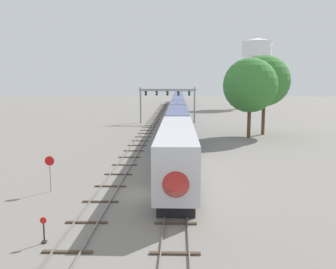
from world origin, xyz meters
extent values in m
plane|color=gray|center=(0.00, 0.00, 0.00)|extent=(400.00, 400.00, 0.00)
cube|color=slate|center=(1.28, 60.00, 0.08)|extent=(0.07, 200.00, 0.16)
cube|color=slate|center=(2.72, 60.00, 0.08)|extent=(0.07, 200.00, 0.16)
cube|color=#473828|center=(2.00, -10.00, 0.05)|extent=(2.60, 0.24, 0.10)
cube|color=#473828|center=(2.00, -6.00, 0.05)|extent=(2.60, 0.24, 0.10)
cube|color=#473828|center=(2.00, -2.00, 0.05)|extent=(2.60, 0.24, 0.10)
cube|color=#473828|center=(2.00, 2.00, 0.05)|extent=(2.60, 0.24, 0.10)
cube|color=#473828|center=(2.00, 6.00, 0.05)|extent=(2.60, 0.24, 0.10)
cube|color=#473828|center=(2.00, 10.00, 0.05)|extent=(2.60, 0.24, 0.10)
cube|color=#473828|center=(2.00, 14.00, 0.05)|extent=(2.60, 0.24, 0.10)
cube|color=#473828|center=(2.00, 18.00, 0.05)|extent=(2.60, 0.24, 0.10)
cube|color=#473828|center=(2.00, 22.00, 0.05)|extent=(2.60, 0.24, 0.10)
cube|color=#473828|center=(2.00, 26.00, 0.05)|extent=(2.60, 0.24, 0.10)
cube|color=#473828|center=(2.00, 30.00, 0.05)|extent=(2.60, 0.24, 0.10)
cube|color=#473828|center=(2.00, 34.00, 0.05)|extent=(2.60, 0.24, 0.10)
cube|color=#473828|center=(2.00, 38.00, 0.05)|extent=(2.60, 0.24, 0.10)
cube|color=#473828|center=(2.00, 42.00, 0.05)|extent=(2.60, 0.24, 0.10)
cube|color=#473828|center=(2.00, 46.00, 0.05)|extent=(2.60, 0.24, 0.10)
cube|color=#473828|center=(2.00, 50.00, 0.05)|extent=(2.60, 0.24, 0.10)
cube|color=#473828|center=(2.00, 54.00, 0.05)|extent=(2.60, 0.24, 0.10)
cube|color=#473828|center=(2.00, 58.00, 0.05)|extent=(2.60, 0.24, 0.10)
cube|color=#473828|center=(2.00, 62.00, 0.05)|extent=(2.60, 0.24, 0.10)
cube|color=#473828|center=(2.00, 66.00, 0.05)|extent=(2.60, 0.24, 0.10)
cube|color=#473828|center=(2.00, 70.00, 0.05)|extent=(2.60, 0.24, 0.10)
cube|color=#473828|center=(2.00, 74.00, 0.05)|extent=(2.60, 0.24, 0.10)
cube|color=#473828|center=(2.00, 78.00, 0.05)|extent=(2.60, 0.24, 0.10)
cube|color=#473828|center=(2.00, 82.00, 0.05)|extent=(2.60, 0.24, 0.10)
cube|color=#473828|center=(2.00, 86.00, 0.05)|extent=(2.60, 0.24, 0.10)
cube|color=#473828|center=(2.00, 90.00, 0.05)|extent=(2.60, 0.24, 0.10)
cube|color=#473828|center=(2.00, 94.00, 0.05)|extent=(2.60, 0.24, 0.10)
cube|color=#473828|center=(2.00, 98.00, 0.05)|extent=(2.60, 0.24, 0.10)
cube|color=#473828|center=(2.00, 102.00, 0.05)|extent=(2.60, 0.24, 0.10)
cube|color=#473828|center=(2.00, 106.00, 0.05)|extent=(2.60, 0.24, 0.10)
cube|color=#473828|center=(2.00, 110.00, 0.05)|extent=(2.60, 0.24, 0.10)
cube|color=#473828|center=(2.00, 114.00, 0.05)|extent=(2.60, 0.24, 0.10)
cube|color=#473828|center=(2.00, 118.00, 0.05)|extent=(2.60, 0.24, 0.10)
cube|color=#473828|center=(2.00, 122.00, 0.05)|extent=(2.60, 0.24, 0.10)
cube|color=#473828|center=(2.00, 126.00, 0.05)|extent=(2.60, 0.24, 0.10)
cube|color=#473828|center=(2.00, 130.00, 0.05)|extent=(2.60, 0.24, 0.10)
cube|color=#473828|center=(2.00, 134.00, 0.05)|extent=(2.60, 0.24, 0.10)
cube|color=#473828|center=(2.00, 138.00, 0.05)|extent=(2.60, 0.24, 0.10)
cube|color=#473828|center=(2.00, 142.00, 0.05)|extent=(2.60, 0.24, 0.10)
cube|color=#473828|center=(2.00, 146.00, 0.05)|extent=(2.60, 0.24, 0.10)
cube|color=#473828|center=(2.00, 150.00, 0.05)|extent=(2.60, 0.24, 0.10)
cube|color=#473828|center=(2.00, 154.00, 0.05)|extent=(2.60, 0.24, 0.10)
cube|color=#473828|center=(2.00, 158.00, 0.05)|extent=(2.60, 0.24, 0.10)
cube|color=slate|center=(-4.22, 40.00, 0.08)|extent=(0.07, 160.00, 0.16)
cube|color=slate|center=(-2.78, 40.00, 0.08)|extent=(0.07, 160.00, 0.16)
cube|color=#473828|center=(-3.50, -10.00, 0.05)|extent=(2.60, 0.24, 0.10)
cube|color=#473828|center=(-3.50, -6.00, 0.05)|extent=(2.60, 0.24, 0.10)
cube|color=#473828|center=(-3.50, -2.00, 0.05)|extent=(2.60, 0.24, 0.10)
cube|color=#473828|center=(-3.50, 2.00, 0.05)|extent=(2.60, 0.24, 0.10)
cube|color=#473828|center=(-3.50, 6.00, 0.05)|extent=(2.60, 0.24, 0.10)
cube|color=#473828|center=(-3.50, 10.00, 0.05)|extent=(2.60, 0.24, 0.10)
cube|color=#473828|center=(-3.50, 14.00, 0.05)|extent=(2.60, 0.24, 0.10)
cube|color=#473828|center=(-3.50, 18.00, 0.05)|extent=(2.60, 0.24, 0.10)
cube|color=#473828|center=(-3.50, 22.00, 0.05)|extent=(2.60, 0.24, 0.10)
cube|color=#473828|center=(-3.50, 26.00, 0.05)|extent=(2.60, 0.24, 0.10)
cube|color=#473828|center=(-3.50, 30.00, 0.05)|extent=(2.60, 0.24, 0.10)
cube|color=#473828|center=(-3.50, 34.00, 0.05)|extent=(2.60, 0.24, 0.10)
cube|color=#473828|center=(-3.50, 38.00, 0.05)|extent=(2.60, 0.24, 0.10)
cube|color=#473828|center=(-3.50, 42.00, 0.05)|extent=(2.60, 0.24, 0.10)
cube|color=#473828|center=(-3.50, 46.00, 0.05)|extent=(2.60, 0.24, 0.10)
cube|color=#473828|center=(-3.50, 50.00, 0.05)|extent=(2.60, 0.24, 0.10)
cube|color=#473828|center=(-3.50, 54.00, 0.05)|extent=(2.60, 0.24, 0.10)
cube|color=#473828|center=(-3.50, 58.00, 0.05)|extent=(2.60, 0.24, 0.10)
cube|color=#473828|center=(-3.50, 62.00, 0.05)|extent=(2.60, 0.24, 0.10)
cube|color=#473828|center=(-3.50, 66.00, 0.05)|extent=(2.60, 0.24, 0.10)
cube|color=#473828|center=(-3.50, 70.00, 0.05)|extent=(2.60, 0.24, 0.10)
cube|color=#473828|center=(-3.50, 74.00, 0.05)|extent=(2.60, 0.24, 0.10)
cube|color=#473828|center=(-3.50, 78.00, 0.05)|extent=(2.60, 0.24, 0.10)
cube|color=#473828|center=(-3.50, 82.00, 0.05)|extent=(2.60, 0.24, 0.10)
cube|color=#473828|center=(-3.50, 86.00, 0.05)|extent=(2.60, 0.24, 0.10)
cube|color=#473828|center=(-3.50, 90.00, 0.05)|extent=(2.60, 0.24, 0.10)
cube|color=#473828|center=(-3.50, 94.00, 0.05)|extent=(2.60, 0.24, 0.10)
cube|color=#473828|center=(-3.50, 98.00, 0.05)|extent=(2.60, 0.24, 0.10)
cube|color=#473828|center=(-3.50, 102.00, 0.05)|extent=(2.60, 0.24, 0.10)
cube|color=#473828|center=(-3.50, 106.00, 0.05)|extent=(2.60, 0.24, 0.10)
cube|color=#473828|center=(-3.50, 110.00, 0.05)|extent=(2.60, 0.24, 0.10)
cube|color=#473828|center=(-3.50, 114.00, 0.05)|extent=(2.60, 0.24, 0.10)
cube|color=#473828|center=(-3.50, 118.00, 0.05)|extent=(2.60, 0.24, 0.10)
cube|color=silver|center=(2.00, 4.03, 2.90)|extent=(3.00, 20.07, 3.80)
cone|color=#B2231E|center=(2.00, -6.20, 2.50)|extent=(2.88, 2.60, 2.88)
cube|color=black|center=(2.00, -4.80, 4.04)|extent=(3.04, 1.80, 1.10)
cube|color=black|center=(2.00, 4.03, 0.50)|extent=(2.52, 18.06, 1.00)
cube|color=#4C5684|center=(2.00, 25.10, 2.90)|extent=(3.00, 20.07, 3.80)
cube|color=black|center=(2.00, 25.10, 3.30)|extent=(3.04, 18.46, 0.90)
cube|color=black|center=(2.00, 25.10, 0.50)|extent=(2.52, 18.06, 1.00)
cube|color=#4C5684|center=(2.00, 46.17, 2.90)|extent=(3.00, 20.07, 3.80)
cube|color=black|center=(2.00, 46.17, 3.30)|extent=(3.04, 18.46, 0.90)
cube|color=black|center=(2.00, 46.17, 0.50)|extent=(2.52, 18.06, 1.00)
cube|color=#4C5684|center=(2.00, 67.24, 2.90)|extent=(3.00, 20.07, 3.80)
cube|color=black|center=(2.00, 67.24, 3.30)|extent=(3.04, 18.46, 0.90)
cube|color=black|center=(2.00, 67.24, 0.50)|extent=(2.52, 18.06, 1.00)
cube|color=#4C5684|center=(2.00, 88.31, 2.90)|extent=(3.00, 20.07, 3.80)
cube|color=black|center=(2.00, 88.31, 3.30)|extent=(3.04, 18.46, 0.90)
cube|color=black|center=(2.00, 88.31, 0.50)|extent=(2.52, 18.06, 1.00)
cube|color=#4C5684|center=(2.00, 109.37, 2.90)|extent=(3.00, 20.07, 3.80)
cube|color=black|center=(2.00, 109.37, 3.30)|extent=(3.04, 18.46, 0.90)
cube|color=black|center=(2.00, 109.37, 0.50)|extent=(2.52, 18.06, 1.00)
cube|color=#4C5684|center=(2.00, 130.44, 2.90)|extent=(3.00, 20.07, 3.80)
cube|color=black|center=(2.00, 130.44, 3.30)|extent=(3.04, 18.46, 0.90)
cube|color=black|center=(2.00, 130.44, 0.50)|extent=(2.52, 18.06, 1.00)
cylinder|color=#999BA0|center=(-6.00, 50.70, 3.80)|extent=(0.36, 0.36, 7.60)
cylinder|color=#999BA0|center=(5.50, 50.70, 3.80)|extent=(0.36, 0.36, 7.60)
cube|color=#999BA0|center=(-0.25, 50.70, 7.00)|extent=(12.10, 0.36, 0.50)
cube|color=black|center=(-4.85, 50.75, 6.30)|extent=(0.44, 0.32, 0.90)
sphere|color=green|center=(-4.85, 50.56, 6.30)|extent=(0.28, 0.28, 0.28)
cube|color=black|center=(-2.55, 50.75, 6.30)|extent=(0.44, 0.32, 0.90)
sphere|color=yellow|center=(-2.55, 50.56, 6.30)|extent=(0.28, 0.28, 0.28)
cube|color=black|center=(-0.25, 50.75, 6.30)|extent=(0.44, 0.32, 0.90)
sphere|color=green|center=(-0.25, 50.56, 6.30)|extent=(0.28, 0.28, 0.28)
cube|color=black|center=(2.05, 50.75, 6.30)|extent=(0.44, 0.32, 0.90)
sphere|color=green|center=(2.05, 50.56, 6.30)|extent=(0.28, 0.28, 0.28)
cube|color=black|center=(4.35, 50.75, 6.30)|extent=(0.44, 0.32, 0.90)
sphere|color=green|center=(4.35, 50.56, 6.30)|extent=(0.28, 0.28, 0.28)
cylinder|color=beige|center=(28.37, 99.90, 8.64)|extent=(2.60, 2.60, 17.28)
cylinder|color=white|center=(28.37, 99.90, 19.72)|extent=(9.96, 9.96, 4.89)
cone|color=white|center=(28.37, 99.90, 22.76)|extent=(10.16, 10.16, 1.20)
cylinder|color=black|center=(-5.10, -8.87, 0.55)|extent=(0.08, 0.08, 1.10)
cylinder|color=red|center=(-5.10, -8.89, 1.28)|extent=(0.36, 0.03, 0.36)
cube|color=#333333|center=(-5.10, -8.87, 0.06)|extent=(0.24, 0.24, 0.12)
cylinder|color=gray|center=(-8.00, 0.51, 1.10)|extent=(0.08, 0.08, 2.20)
cylinder|color=red|center=(-8.00, 0.49, 2.50)|extent=(0.76, 0.03, 0.76)
cylinder|color=brown|center=(16.15, 33.52, 2.99)|extent=(0.56, 0.56, 5.97)
sphere|color=#387A33|center=(16.15, 33.52, 8.87)|extent=(8.29, 8.29, 8.29)
cylinder|color=brown|center=(13.13, 29.85, 2.62)|extent=(0.56, 0.56, 5.24)
sphere|color=#387A33|center=(13.13, 29.85, 8.17)|extent=(8.40, 8.40, 8.40)
camera|label=1|loc=(2.16, -27.60, 8.64)|focal=39.38mm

